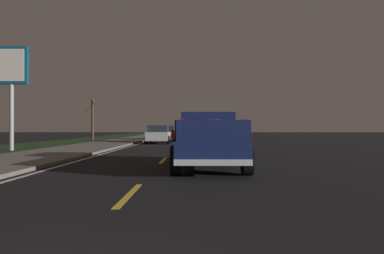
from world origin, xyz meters
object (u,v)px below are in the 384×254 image
object	(u,v)px
sedan_silver	(159,134)
sedan_tan	(198,133)
gas_price_sign	(12,73)
bare_tree_far	(93,118)
sedan_red	(167,133)
pickup_truck	(208,138)

from	to	relation	value
sedan_silver	sedan_tan	bearing A→B (deg)	-32.77
gas_price_sign	bare_tree_far	bearing A→B (deg)	1.18
sedan_red	sedan_silver	bearing A→B (deg)	178.93
bare_tree_far	sedan_silver	bearing A→B (deg)	-133.54
gas_price_sign	sedan_tan	bearing A→B (deg)	-37.62
gas_price_sign	bare_tree_far	xyz separation A→B (m)	(16.62, 0.34, -2.15)
sedan_red	bare_tree_far	distance (m)	8.29
sedan_tan	sedan_red	size ratio (longest dim) A/B	1.00
sedan_silver	bare_tree_far	world-z (taller)	bare_tree_far
sedan_silver	sedan_tan	distance (m)	6.22
sedan_tan	sedan_red	bearing A→B (deg)	64.95
sedan_silver	bare_tree_far	xyz separation A→B (m)	(7.58, 7.97, 1.58)
pickup_truck	sedan_silver	distance (m)	17.62
sedan_tan	sedan_silver	bearing A→B (deg)	147.23
sedan_silver	sedan_red	xyz separation A→B (m)	(6.75, -0.13, 0.00)
sedan_tan	bare_tree_far	world-z (taller)	bare_tree_far
sedan_silver	sedan_tan	xyz separation A→B (m)	(5.23, -3.37, 0.00)
sedan_silver	gas_price_sign	bearing A→B (deg)	139.82
sedan_silver	gas_price_sign	size ratio (longest dim) A/B	0.73
pickup_truck	gas_price_sign	bearing A→B (deg)	53.67
pickup_truck	sedan_red	xyz separation A→B (m)	(24.00, 3.42, -0.20)
pickup_truck	sedan_red	world-z (taller)	pickup_truck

